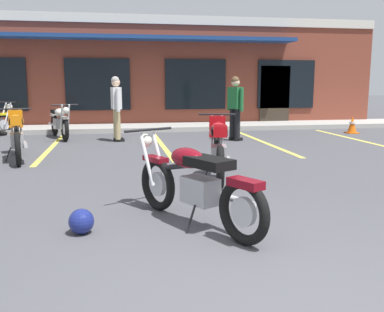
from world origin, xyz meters
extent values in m
plane|color=#47474C|center=(0.00, 3.75, 0.00)|extent=(80.00, 80.00, 0.00)
cube|color=#A8A59E|center=(0.00, 11.59, 0.07)|extent=(22.00, 1.80, 0.14)
cube|color=brown|center=(0.00, 15.45, 1.87)|extent=(16.52, 6.20, 3.74)
cube|color=beige|center=(0.00, 12.32, 3.59)|extent=(16.52, 0.06, 0.30)
cube|color=black|center=(-1.65, 12.31, 1.45)|extent=(2.11, 0.06, 1.70)
cube|color=black|center=(1.65, 12.31, 1.45)|extent=(2.11, 0.06, 1.70)
cube|color=black|center=(4.96, 12.31, 1.45)|extent=(2.11, 0.06, 1.70)
cube|color=#33281E|center=(4.54, 12.31, 1.05)|extent=(1.10, 0.06, 2.10)
cube|color=navy|center=(0.00, 11.90, 2.94)|extent=(9.91, 0.90, 0.12)
cube|color=#DBCC4C|center=(-2.63, 7.99, 0.00)|extent=(0.12, 4.80, 0.01)
cube|color=#DBCC4C|center=(0.00, 7.99, 0.00)|extent=(0.12, 4.80, 0.01)
cube|color=#DBCC4C|center=(2.63, 7.99, 0.00)|extent=(0.12, 4.80, 0.01)
cube|color=#DBCC4C|center=(5.26, 7.99, 0.00)|extent=(0.12, 4.80, 0.01)
torus|color=black|center=(0.05, 1.29, 0.32)|extent=(0.39, 0.61, 0.64)
cylinder|color=#B7B7BC|center=(0.05, 1.29, 0.32)|extent=(0.19, 0.28, 0.29)
torus|color=black|center=(-0.64, 2.56, 0.32)|extent=(0.39, 0.61, 0.64)
cylinder|color=#B7B7BC|center=(-0.64, 2.56, 0.32)|extent=(0.19, 0.28, 0.29)
cylinder|color=silver|center=(-0.77, 2.60, 0.64)|extent=(0.19, 0.31, 0.66)
cylinder|color=silver|center=(-0.61, 2.69, 0.64)|extent=(0.19, 0.31, 0.66)
cylinder|color=black|center=(-0.73, 2.72, 0.96)|extent=(0.60, 0.34, 0.03)
sphere|color=silver|center=(-0.76, 2.79, 0.82)|extent=(0.23, 0.23, 0.17)
cube|color=maroon|center=(-0.66, 2.59, 0.62)|extent=(0.29, 0.38, 0.06)
cube|color=#9E9EA3|center=(-0.26, 1.85, 0.40)|extent=(0.40, 0.47, 0.28)
cylinder|color=silver|center=(0.04, 1.59, 0.36)|extent=(0.32, 0.52, 0.07)
cylinder|color=black|center=(-0.35, 2.03, 0.64)|extent=(0.50, 0.86, 0.26)
ellipsoid|color=maroon|center=(-0.36, 2.05, 0.72)|extent=(0.46, 0.55, 0.22)
cube|color=black|center=(-0.19, 1.73, 0.72)|extent=(0.49, 0.59, 0.10)
cube|color=maroon|center=(0.05, 1.27, 0.60)|extent=(0.31, 0.39, 0.08)
cylinder|color=black|center=(-0.38, 1.71, 0.14)|extent=(0.13, 0.09, 0.29)
torus|color=black|center=(0.35, 3.42, 0.32)|extent=(0.23, 0.65, 0.64)
cylinder|color=#B7B7BC|center=(0.35, 3.42, 0.32)|extent=(0.12, 0.29, 0.29)
torus|color=black|center=(0.64, 4.83, 0.32)|extent=(0.23, 0.65, 0.64)
cylinder|color=#B7B7BC|center=(0.64, 4.83, 0.32)|extent=(0.12, 0.29, 0.29)
cylinder|color=silver|center=(0.57, 4.95, 0.64)|extent=(0.11, 0.33, 0.66)
cylinder|color=silver|center=(0.74, 4.91, 0.64)|extent=(0.11, 0.33, 0.66)
cylinder|color=black|center=(0.67, 5.01, 0.96)|extent=(0.65, 0.16, 0.03)
sphere|color=silver|center=(0.69, 5.09, 0.82)|extent=(0.20, 0.20, 0.17)
cube|color=#B70F14|center=(0.64, 4.87, 0.62)|extent=(0.21, 0.38, 0.06)
cube|color=#9E9EA3|center=(0.48, 4.05, 0.40)|extent=(0.32, 0.44, 0.28)
cylinder|color=silver|center=(0.54, 3.66, 0.36)|extent=(0.18, 0.55, 0.07)
cylinder|color=black|center=(0.52, 4.24, 0.64)|extent=(0.25, 0.93, 0.26)
ellipsoid|color=#B70F14|center=(0.52, 4.28, 0.76)|extent=(0.40, 0.57, 0.26)
cube|color=#B70F14|center=(0.65, 4.88, 0.76)|extent=(0.32, 0.29, 0.36)
cube|color=black|center=(0.46, 3.95, 0.78)|extent=(0.32, 0.44, 0.10)
cube|color=#B70F14|center=(0.40, 3.66, 0.82)|extent=(0.26, 0.35, 0.16)
cylinder|color=black|center=(0.28, 4.02, 0.14)|extent=(0.14, 0.05, 0.29)
torus|color=black|center=(-2.85, 10.45, 0.32)|extent=(0.29, 0.64, 0.64)
cylinder|color=#B7B7BC|center=(-2.85, 10.45, 0.32)|extent=(0.14, 0.29, 0.29)
torus|color=black|center=(-2.42, 9.07, 0.32)|extent=(0.29, 0.64, 0.64)
cylinder|color=#B7B7BC|center=(-2.42, 9.07, 0.32)|extent=(0.14, 0.29, 0.29)
cylinder|color=silver|center=(-2.30, 9.01, 0.64)|extent=(0.14, 0.32, 0.66)
cylinder|color=silver|center=(-2.47, 8.95, 0.64)|extent=(0.14, 0.32, 0.66)
cylinder|color=black|center=(-2.36, 8.90, 0.96)|extent=(0.64, 0.23, 0.03)
sphere|color=silver|center=(-2.34, 8.83, 0.82)|extent=(0.21, 0.21, 0.17)
cube|color=beige|center=(-2.41, 9.04, 0.62)|extent=(0.24, 0.39, 0.06)
cube|color=#9E9EA3|center=(-2.66, 9.84, 0.40)|extent=(0.35, 0.45, 0.28)
cylinder|color=silver|center=(-2.90, 10.15, 0.36)|extent=(0.23, 0.55, 0.07)
cylinder|color=black|center=(-2.60, 9.65, 0.64)|extent=(0.34, 0.92, 0.26)
ellipsoid|color=beige|center=(-2.59, 9.63, 0.72)|extent=(0.39, 0.54, 0.22)
cube|color=black|center=(-2.70, 9.97, 0.72)|extent=(0.42, 0.58, 0.10)
cube|color=beige|center=(-2.86, 10.47, 0.60)|extent=(0.26, 0.39, 0.08)
cylinder|color=black|center=(-2.51, 9.96, 0.14)|extent=(0.14, 0.06, 0.29)
torus|color=black|center=(-2.89, 5.75, 0.32)|extent=(0.23, 0.65, 0.64)
cylinder|color=#B7B7BC|center=(-2.89, 5.75, 0.32)|extent=(0.12, 0.29, 0.29)
torus|color=black|center=(-3.20, 7.16, 0.32)|extent=(0.23, 0.65, 0.64)
cylinder|color=#B7B7BC|center=(-3.20, 7.16, 0.32)|extent=(0.12, 0.29, 0.29)
cylinder|color=silver|center=(-3.31, 7.23, 0.64)|extent=(0.11, 0.33, 0.66)
cylinder|color=silver|center=(-3.13, 7.27, 0.64)|extent=(0.11, 0.33, 0.66)
cylinder|color=black|center=(-3.24, 7.33, 0.96)|extent=(0.65, 0.17, 0.03)
sphere|color=silver|center=(-3.25, 7.41, 0.82)|extent=(0.20, 0.20, 0.17)
cube|color=orange|center=(-3.21, 7.19, 0.62)|extent=(0.21, 0.38, 0.06)
cube|color=#9E9EA3|center=(-3.03, 6.37, 0.40)|extent=(0.32, 0.44, 0.28)
cylinder|color=silver|center=(-2.81, 6.04, 0.36)|extent=(0.19, 0.55, 0.07)
cylinder|color=black|center=(-3.07, 6.57, 0.64)|extent=(0.26, 0.93, 0.26)
ellipsoid|color=orange|center=(-3.08, 6.61, 0.76)|extent=(0.40, 0.57, 0.26)
cube|color=orange|center=(-3.21, 7.20, 0.76)|extent=(0.32, 0.29, 0.36)
cube|color=black|center=(-3.01, 6.28, 0.78)|extent=(0.32, 0.44, 0.10)
cube|color=orange|center=(-2.94, 5.98, 0.82)|extent=(0.26, 0.36, 0.16)
cylinder|color=black|center=(-3.19, 6.27, 0.14)|extent=(0.14, 0.05, 0.29)
torus|color=black|center=(-4.30, 10.66, 0.32)|extent=(0.45, 0.58, 0.64)
cylinder|color=#B7B7BC|center=(-4.30, 10.66, 0.32)|extent=(0.21, 0.27, 0.29)
cylinder|color=silver|center=(-4.32, 10.79, 0.64)|extent=(0.22, 0.29, 0.66)
cylinder|color=silver|center=(-4.17, 10.69, 0.64)|extent=(0.22, 0.29, 0.66)
cylinder|color=black|center=(-4.20, 10.80, 0.96)|extent=(0.56, 0.41, 0.03)
sphere|color=silver|center=(-4.15, 10.87, 0.82)|extent=(0.24, 0.24, 0.17)
cube|color=yellow|center=(-4.28, 10.69, 0.62)|extent=(0.32, 0.37, 0.06)
cube|color=black|center=(-1.06, 8.96, 0.04)|extent=(0.25, 0.14, 0.08)
cube|color=black|center=(-1.02, 8.76, 0.04)|extent=(0.25, 0.14, 0.08)
cylinder|color=tan|center=(-1.10, 8.95, 0.46)|extent=(0.17, 0.17, 0.80)
cylinder|color=tan|center=(-1.06, 8.75, 0.46)|extent=(0.17, 0.17, 0.80)
cube|color=silver|center=(-1.08, 8.85, 1.12)|extent=(0.28, 0.41, 0.56)
cylinder|color=silver|center=(-1.12, 9.10, 1.08)|extent=(0.12, 0.12, 0.58)
cylinder|color=silver|center=(-1.04, 8.61, 1.08)|extent=(0.12, 0.12, 0.58)
sphere|color=beige|center=(-1.08, 8.85, 1.52)|extent=(0.25, 0.25, 0.22)
sphere|color=gray|center=(-1.09, 8.85, 1.57)|extent=(0.24, 0.24, 0.21)
cube|color=black|center=(1.98, 8.55, 0.04)|extent=(0.26, 0.19, 0.08)
cube|color=black|center=(2.06, 8.37, 0.04)|extent=(0.26, 0.19, 0.08)
cylinder|color=black|center=(1.94, 8.54, 0.46)|extent=(0.20, 0.20, 0.80)
cylinder|color=black|center=(2.02, 8.36, 0.46)|extent=(0.20, 0.20, 0.80)
cube|color=#1E6633|center=(1.98, 8.45, 1.12)|extent=(0.36, 0.44, 0.56)
cylinder|color=#1E6633|center=(1.88, 8.67, 1.08)|extent=(0.13, 0.13, 0.58)
cylinder|color=#1E6633|center=(2.09, 8.22, 1.08)|extent=(0.13, 0.13, 0.58)
sphere|color=beige|center=(1.98, 8.45, 1.52)|extent=(0.29, 0.29, 0.22)
sphere|color=brown|center=(1.97, 8.44, 1.57)|extent=(0.28, 0.28, 0.21)
sphere|color=navy|center=(-1.49, 1.86, 0.13)|extent=(0.26, 0.26, 0.26)
cube|color=black|center=(-1.49, 1.96, 0.12)|extent=(0.18, 0.03, 0.09)
cube|color=orange|center=(5.92, 9.40, 0.01)|extent=(0.34, 0.34, 0.03)
cone|color=orange|center=(5.92, 9.40, 0.28)|extent=(0.26, 0.26, 0.50)
cylinder|color=white|center=(5.92, 9.40, 0.32)|extent=(0.19, 0.19, 0.06)
camera|label=1|loc=(-1.12, -2.46, 1.53)|focal=40.20mm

